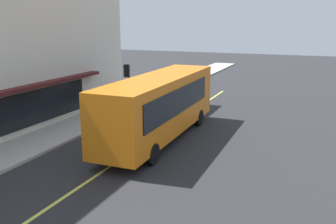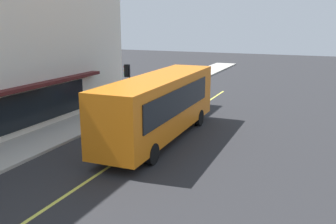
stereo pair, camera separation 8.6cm
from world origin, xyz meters
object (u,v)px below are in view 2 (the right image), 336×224
Objects in this scene: car_maroon at (171,93)px; pedestrian_waiting at (141,87)px; bus at (160,104)px; pedestrian_at_corner at (109,102)px; traffic_light at (128,76)px.

pedestrian_waiting is (-1.02, 2.14, 0.51)m from car_maroon.
bus is 9.84m from pedestrian_waiting.
car_maroon is at bearing -17.06° from pedestrian_at_corner.
traffic_light is 2.02× the size of pedestrian_at_corner.
bus reaches higher than pedestrian_at_corner.
bus is at bearing -147.08° from pedestrian_waiting.
bus is 7.34m from traffic_light.
pedestrian_waiting is at bearing 7.51° from traffic_light.
pedestrian_waiting is at bearing 32.92° from bus.
traffic_light is 1.76× the size of pedestrian_waiting.
bus is 6.00m from pedestrian_at_corner.
pedestrian_at_corner is (3.00, 5.12, -0.89)m from bus.
traffic_light is at bearing 155.52° from car_maroon.
traffic_light reaches higher than pedestrian_waiting.
bus is 2.58× the size of car_maroon.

